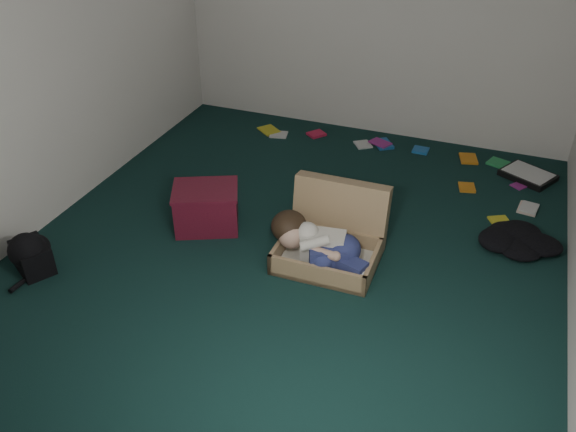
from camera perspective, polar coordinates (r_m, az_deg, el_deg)
The scene contains 11 objects.
floor at distance 4.79m, azimuth 0.65°, elevation -2.61°, with size 4.50×4.50×0.00m, color black.
wall_back at distance 6.23m, azimuth 8.42°, elevation 18.86°, with size 4.50×4.50×0.00m, color white.
wall_front at distance 2.45m, azimuth -18.10°, elevation -6.31°, with size 4.50×4.50×0.00m, color white.
wall_left at distance 5.17m, azimuth -21.18°, elevation 14.15°, with size 4.50×4.50×0.00m, color white.
suitcase at distance 4.59m, azimuth 4.20°, elevation -1.93°, with size 0.74×0.72×0.54m.
person at distance 4.44m, azimuth 2.89°, elevation -2.62°, with size 0.80×0.38×0.33m.
maroon_bin at distance 4.94m, azimuth -7.64°, elevation 0.78°, with size 0.64×0.58×0.35m.
backpack at distance 4.83m, azimuth -22.82°, elevation -3.50°, with size 0.40×0.32×0.24m, color black, non-canonical shape.
clothing_pile at distance 5.05m, azimuth 20.59°, elevation -1.85°, with size 0.48×0.39×0.15m, color black, non-canonical shape.
paper_tray at distance 6.08m, azimuth 21.54°, elevation 3.59°, with size 0.54×0.50×0.06m.
book_scatter at distance 5.99m, azimuth 12.77°, elevation 4.50°, with size 2.89×1.53×0.02m.
Camera 1 is at (1.35, -3.65, 2.78)m, focal length 38.00 mm.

